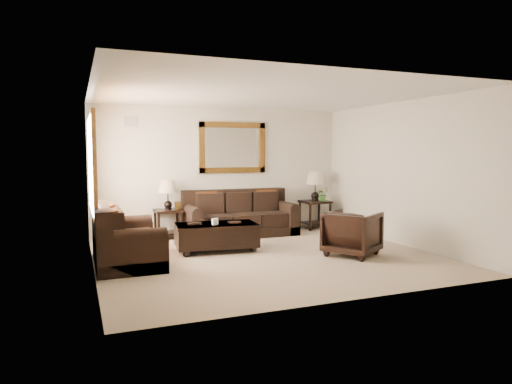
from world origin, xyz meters
name	(u,v)px	position (x,y,z in m)	size (l,w,h in m)	color
room	(267,176)	(0.00, 0.00, 1.35)	(5.51, 5.01, 2.71)	gray
window	(92,165)	(-2.70, 0.90, 1.55)	(0.07, 1.96, 1.66)	white
mirror	(233,148)	(0.24, 2.47, 1.85)	(1.50, 0.06, 1.10)	#45230D
air_vent	(131,122)	(-1.90, 2.48, 2.35)	(0.25, 0.02, 0.18)	#999999
sofa	(240,219)	(0.24, 2.04, 0.34)	(2.32, 1.00, 0.95)	black
loveseat	(124,242)	(-2.30, 0.31, 0.34)	(0.99, 1.66, 0.94)	black
end_table_left	(168,200)	(-1.24, 2.19, 0.78)	(0.54, 0.54, 1.19)	black
end_table_right	(315,192)	(2.12, 2.16, 0.85)	(0.59, 0.59, 1.31)	black
coffee_table	(216,234)	(-0.67, 0.71, 0.30)	(1.51, 0.92, 0.61)	black
armchair	(352,231)	(1.38, -0.48, 0.42)	(0.81, 0.76, 0.84)	black
potted_plant	(322,195)	(2.25, 2.06, 0.77)	(0.28, 0.31, 0.24)	#2B581E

